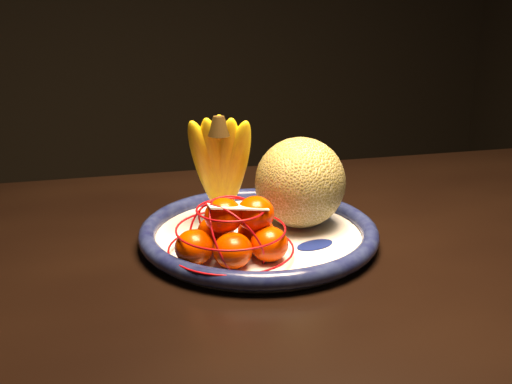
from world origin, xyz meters
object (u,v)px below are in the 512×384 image
object	(u,v)px
cantaloupe	(300,183)
mandarin_bag	(234,234)
fruit_bowl	(259,234)
dining_table	(328,329)
banana_bunch	(221,163)

from	to	relation	value
cantaloupe	mandarin_bag	size ratio (longest dim) A/B	0.61
cantaloupe	fruit_bowl	bearing A→B (deg)	-170.64
fruit_bowl	cantaloupe	distance (m)	0.09
fruit_bowl	cantaloupe	xyz separation A→B (m)	(0.07, 0.01, 0.06)
mandarin_bag	fruit_bowl	bearing A→B (deg)	46.10
cantaloupe	dining_table	bearing A→B (deg)	-97.06
dining_table	mandarin_bag	world-z (taller)	mandarin_bag
dining_table	fruit_bowl	xyz separation A→B (m)	(-0.05, 0.11, 0.10)
dining_table	cantaloupe	xyz separation A→B (m)	(0.02, 0.12, 0.16)
dining_table	cantaloupe	world-z (taller)	cantaloupe
dining_table	banana_bunch	distance (m)	0.27
dining_table	banana_bunch	bearing A→B (deg)	122.36
fruit_bowl	cantaloupe	world-z (taller)	cantaloupe
cantaloupe	banana_bunch	distance (m)	0.11
banana_bunch	mandarin_bag	world-z (taller)	banana_bunch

